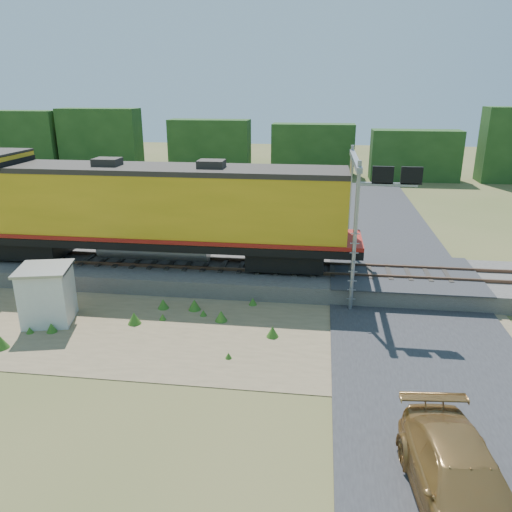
# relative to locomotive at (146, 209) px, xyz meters

# --- Properties ---
(ground) EXTENTS (140.00, 140.00, 0.00)m
(ground) POSITION_rel_locomotive_xyz_m (5.71, -6.00, -3.59)
(ground) COLOR #475123
(ground) RESTS_ON ground
(ballast) EXTENTS (70.00, 5.00, 0.80)m
(ballast) POSITION_rel_locomotive_xyz_m (5.71, 0.00, -3.19)
(ballast) COLOR slate
(ballast) RESTS_ON ground
(rails) EXTENTS (70.00, 1.54, 0.16)m
(rails) POSITION_rel_locomotive_xyz_m (5.71, 0.00, -2.71)
(rails) COLOR brown
(rails) RESTS_ON ballast
(dirt_shoulder) EXTENTS (26.00, 8.00, 0.03)m
(dirt_shoulder) POSITION_rel_locomotive_xyz_m (3.71, -5.50, -3.58)
(dirt_shoulder) COLOR #8C7754
(dirt_shoulder) RESTS_ON ground
(road) EXTENTS (7.00, 66.00, 0.86)m
(road) POSITION_rel_locomotive_xyz_m (12.71, -5.26, -3.50)
(road) COLOR #38383A
(road) RESTS_ON ground
(tree_line_north) EXTENTS (130.00, 3.00, 6.50)m
(tree_line_north) POSITION_rel_locomotive_xyz_m (5.71, 32.00, -0.52)
(tree_line_north) COLOR #1B3D16
(tree_line_north) RESTS_ON ground
(weed_clumps) EXTENTS (15.00, 6.20, 0.56)m
(weed_clumps) POSITION_rel_locomotive_xyz_m (2.21, -5.90, -3.59)
(weed_clumps) COLOR #36681D
(weed_clumps) RESTS_ON ground
(locomotive) EXTENTS (20.67, 3.15, 5.33)m
(locomotive) POSITION_rel_locomotive_xyz_m (0.00, 0.00, 0.00)
(locomotive) COLOR black
(locomotive) RESTS_ON rails
(shed) EXTENTS (2.46, 2.46, 2.41)m
(shed) POSITION_rel_locomotive_xyz_m (-2.43, -5.57, -2.37)
(shed) COLOR silver
(shed) RESTS_ON ground
(signal_gantry) EXTENTS (2.60, 6.20, 6.55)m
(signal_gantry) POSITION_rel_locomotive_xyz_m (10.42, -0.65, 1.35)
(signal_gantry) COLOR gray
(signal_gantry) RESTS_ON ground
(car) EXTENTS (2.58, 5.40, 1.52)m
(car) POSITION_rel_locomotive_xyz_m (12.06, -13.65, -2.83)
(car) COLOR #A1743B
(car) RESTS_ON ground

